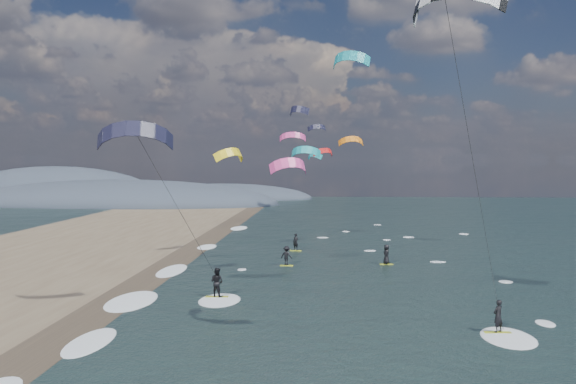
{
  "coord_description": "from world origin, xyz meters",
  "views": [
    {
      "loc": [
        1.18,
        -23.91,
        8.79
      ],
      "look_at": [
        -1.0,
        12.0,
        7.0
      ],
      "focal_mm": 40.0,
      "sensor_mm": 36.0,
      "label": 1
    }
  ],
  "objects": [
    {
      "name": "coastal_hills",
      "position": [
        -44.84,
        107.86,
        0.0
      ],
      "size": [
        80.0,
        41.0,
        15.0
      ],
      "color": "#3D4756",
      "rests_on": "ground"
    },
    {
      "name": "kitesurfer_near_b",
      "position": [
        -8.24,
        12.04,
        7.52
      ],
      "size": [
        7.26,
        8.6,
        11.74
      ],
      "color": "#B2C021",
      "rests_on": "ground"
    },
    {
      "name": "far_kitesurfers",
      "position": [
        0.67,
        31.04,
        0.84
      ],
      "size": [
        9.51,
        9.62,
        1.68
      ],
      "color": "#B2C021",
      "rests_on": "ground"
    },
    {
      "name": "wet_sand_strip",
      "position": [
        -12.0,
        10.0,
        0.0
      ],
      "size": [
        3.0,
        240.0,
        0.0
      ],
      "primitive_type": "cube",
      "color": "#382D23",
      "rests_on": "ground"
    },
    {
      "name": "kitesurfer_near_a",
      "position": [
        6.72,
        3.9,
        12.65
      ],
      "size": [
        7.77,
        9.3,
        16.68
      ],
      "color": "#B2C021",
      "rests_on": "ground"
    },
    {
      "name": "bg_kite_field",
      "position": [
        -0.85,
        55.95,
        11.82
      ],
      "size": [
        14.96,
        66.31,
        9.42
      ],
      "color": "teal",
      "rests_on": "ground"
    },
    {
      "name": "shoreline_surf",
      "position": [
        -10.8,
        14.75,
        0.0
      ],
      "size": [
        2.4,
        79.4,
        0.11
      ],
      "color": "white",
      "rests_on": "ground"
    }
  ]
}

